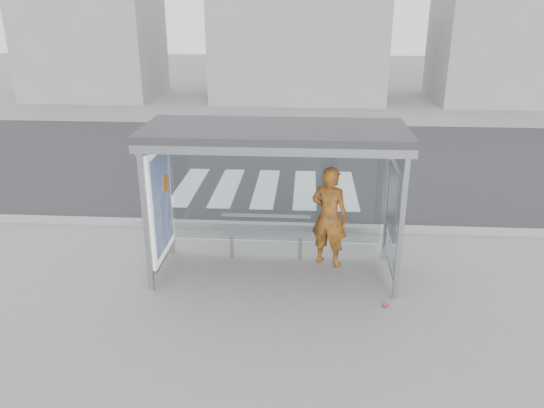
{
  "coord_description": "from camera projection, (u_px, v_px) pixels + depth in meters",
  "views": [
    {
      "loc": [
        0.52,
        -8.28,
        4.5
      ],
      "look_at": [
        -0.05,
        0.2,
        1.23
      ],
      "focal_mm": 35.0,
      "sensor_mm": 36.0,
      "label": 1
    }
  ],
  "objects": [
    {
      "name": "road",
      "position": [
        289.0,
        161.0,
        15.88
      ],
      "size": [
        30.0,
        10.0,
        0.01
      ],
      "primitive_type": "cube",
      "color": "#272629",
      "rests_on": "ground"
    },
    {
      "name": "curb",
      "position": [
        280.0,
        226.0,
        11.16
      ],
      "size": [
        30.0,
        0.18,
        0.12
      ],
      "primitive_type": "cube",
      "color": "gray",
      "rests_on": "ground"
    },
    {
      "name": "bus_shelter",
      "position": [
        252.0,
        164.0,
        8.73
      ],
      "size": [
        4.25,
        1.65,
        2.62
      ],
      "color": "gray",
      "rests_on": "ground"
    },
    {
      "name": "crosswalk",
      "position": [
        266.0,
        188.0,
        13.59
      ],
      "size": [
        4.55,
        3.0,
        0.0
      ],
      "color": "silver",
      "rests_on": "ground"
    },
    {
      "name": "building_left",
      "position": [
        93.0,
        33.0,
        25.68
      ],
      "size": [
        6.0,
        5.0,
        6.0
      ],
      "primitive_type": "cube",
      "color": "gray",
      "rests_on": "ground"
    },
    {
      "name": "building_center",
      "position": [
        298.0,
        45.0,
        25.22
      ],
      "size": [
        8.0,
        5.0,
        5.0
      ],
      "primitive_type": "cube",
      "color": "gray",
      "rests_on": "ground"
    },
    {
      "name": "person",
      "position": [
        329.0,
        216.0,
        9.38
      ],
      "size": [
        0.79,
        0.67,
        1.85
      ],
      "primitive_type": "imported",
      "rotation": [
        0.0,
        0.0,
        2.74
      ],
      "color": "#E75315",
      "rests_on": "ground"
    },
    {
      "name": "ground",
      "position": [
        274.0,
        273.0,
        9.36
      ],
      "size": [
        80.0,
        80.0,
        0.0
      ],
      "primitive_type": "plane",
      "color": "slate",
      "rests_on": "ground"
    },
    {
      "name": "building_right",
      "position": [
        495.0,
        24.0,
        24.29
      ],
      "size": [
        5.0,
        5.0,
        7.0
      ],
      "primitive_type": "cube",
      "color": "gray",
      "rests_on": "ground"
    },
    {
      "name": "bench",
      "position": [
        266.0,
        233.0,
        9.74
      ],
      "size": [
        1.64,
        0.21,
        0.85
      ],
      "color": "slate",
      "rests_on": "ground"
    },
    {
      "name": "soda_can",
      "position": [
        386.0,
        305.0,
        8.32
      ],
      "size": [
        0.12,
        0.12,
        0.06
      ],
      "primitive_type": "cylinder",
      "rotation": [
        0.0,
        1.57,
        0.8
      ],
      "color": "#E34251",
      "rests_on": "ground"
    }
  ]
}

